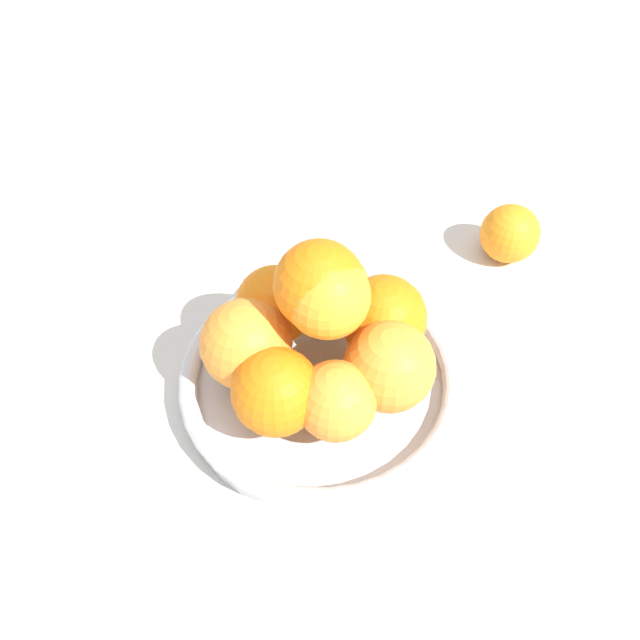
{
  "coord_description": "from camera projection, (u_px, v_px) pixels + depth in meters",
  "views": [
    {
      "loc": [
        -0.02,
        -0.33,
        0.48
      ],
      "look_at": [
        0.0,
        0.0,
        0.1
      ],
      "focal_mm": 35.0,
      "sensor_mm": 36.0,
      "label": 1
    }
  ],
  "objects": [
    {
      "name": "fruit_bowl",
      "position": [
        320.0,
        380.0,
        0.57
      ],
      "size": [
        0.25,
        0.25,
        0.03
      ],
      "color": "silver",
      "rests_on": "ground_plane"
    },
    {
      "name": "orange_pile",
      "position": [
        320.0,
        331.0,
        0.52
      ],
      "size": [
        0.2,
        0.19,
        0.13
      ],
      "color": "orange",
      "rests_on": "fruit_bowl"
    },
    {
      "name": "ground_plane",
      "position": [
        320.0,
        390.0,
        0.58
      ],
      "size": [
        4.0,
        4.0,
        0.0
      ],
      "primitive_type": "plane",
      "color": "beige"
    },
    {
      "name": "stray_orange",
      "position": [
        510.0,
        234.0,
        0.67
      ],
      "size": [
        0.06,
        0.06,
        0.06
      ],
      "primitive_type": "sphere",
      "color": "orange",
      "rests_on": "ground_plane"
    }
  ]
}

